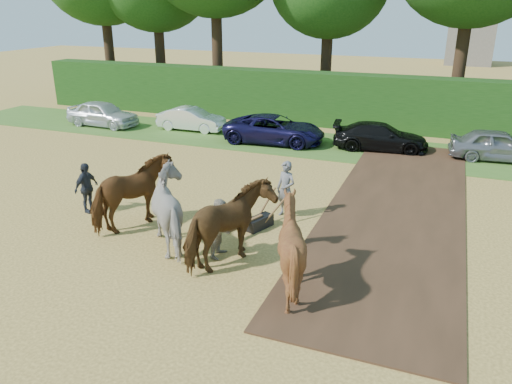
% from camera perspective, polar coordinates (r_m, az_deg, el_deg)
% --- Properties ---
extents(ground, '(120.00, 120.00, 0.00)m').
position_cam_1_polar(ground, '(12.19, 4.71, -12.62)').
color(ground, gold).
rests_on(ground, ground).
extents(earth_strip, '(4.50, 17.00, 0.05)m').
position_cam_1_polar(earth_strip, '(18.12, 15.77, -1.65)').
color(earth_strip, '#472D1C').
rests_on(earth_strip, ground).
extents(grass_verge, '(50.00, 5.00, 0.03)m').
position_cam_1_polar(grass_verge, '(24.87, 14.17, 4.56)').
color(grass_verge, '#38601E').
rests_on(grass_verge, ground).
extents(hedgerow, '(46.00, 1.60, 3.00)m').
position_cam_1_polar(hedgerow, '(28.91, 15.70, 9.66)').
color(hedgerow, '#14380F').
rests_on(hedgerow, ground).
extents(spectator_near, '(0.66, 0.84, 1.70)m').
position_cam_1_polar(spectator_near, '(13.93, -4.00, -4.10)').
color(spectator_near, '#B8AC91').
rests_on(spectator_near, ground).
extents(spectator_far, '(0.51, 1.05, 1.74)m').
position_cam_1_polar(spectator_far, '(17.74, -18.80, 0.45)').
color(spectator_far, '#242930').
rests_on(spectator_far, ground).
extents(plough_team, '(7.94, 5.88, 2.29)m').
position_cam_1_polar(plough_team, '(13.94, -5.82, -2.85)').
color(plough_team, '#5C3217').
rests_on(plough_team, ground).
extents(parked_cars, '(40.83, 3.24, 1.47)m').
position_cam_1_polar(parked_cars, '(24.44, 22.45, 5.01)').
color(parked_cars, silver).
rests_on(parked_cars, ground).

